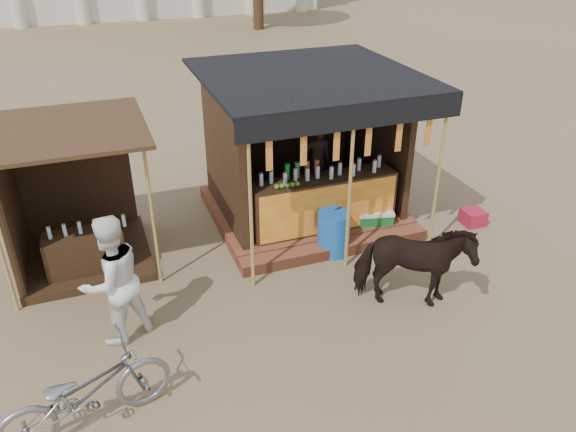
# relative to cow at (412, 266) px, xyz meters

# --- Properties ---
(ground) EXTENTS (120.00, 120.00, 0.00)m
(ground) POSITION_rel_cow_xyz_m (-1.42, -0.26, -0.70)
(ground) COLOR #846B4C
(ground) RESTS_ON ground
(main_stall) EXTENTS (3.60, 3.61, 2.78)m
(main_stall) POSITION_rel_cow_xyz_m (-0.40, 3.09, 0.33)
(main_stall) COLOR brown
(main_stall) RESTS_ON ground
(secondary_stall) EXTENTS (2.40, 2.40, 2.38)m
(secondary_stall) POSITION_rel_cow_xyz_m (-4.58, 2.97, 0.16)
(secondary_stall) COLOR #3C2416
(secondary_stall) RESTS_ON ground
(cow) EXTENTS (1.81, 1.36, 1.39)m
(cow) POSITION_rel_cow_xyz_m (0.00, 0.00, 0.00)
(cow) COLOR black
(cow) RESTS_ON ground
(motorbike) EXTENTS (2.07, 1.12, 1.03)m
(motorbike) POSITION_rel_cow_xyz_m (-4.56, -0.70, -0.18)
(motorbike) COLOR gray
(motorbike) RESTS_ON ground
(bystander) EXTENTS (1.13, 1.04, 1.86)m
(bystander) POSITION_rel_cow_xyz_m (-4.08, 0.77, 0.24)
(bystander) COLOR white
(bystander) RESTS_ON ground
(blue_barrel) EXTENTS (0.71, 0.71, 0.76)m
(blue_barrel) POSITION_rel_cow_xyz_m (-0.44, 1.74, -0.31)
(blue_barrel) COLOR blue
(blue_barrel) RESTS_ON ground
(red_crate) EXTENTS (0.40, 0.40, 0.28)m
(red_crate) POSITION_rel_cow_xyz_m (2.43, 1.74, -0.56)
(red_crate) COLOR maroon
(red_crate) RESTS_ON ground
(cooler) EXTENTS (0.73, 0.58, 0.46)m
(cooler) POSITION_rel_cow_xyz_m (0.54, 2.12, -0.46)
(cooler) COLOR #176729
(cooler) RESTS_ON ground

